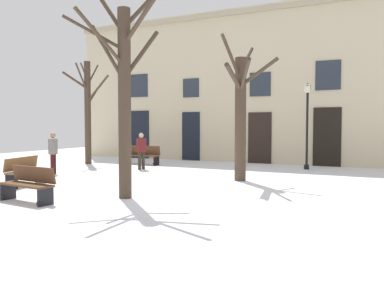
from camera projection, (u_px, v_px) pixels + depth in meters
name	position (u px, v px, depth m)	size (l,w,h in m)	color
ground_plane	(166.00, 189.00, 11.91)	(34.43, 34.43, 0.00)	white
building_facade	(256.00, 85.00, 19.92)	(21.52, 0.60, 7.86)	beige
tree_center	(125.00, 89.00, 10.35)	(2.86, 2.45, 5.92)	#423326
tree_left_of_center	(241.00, 112.00, 13.52)	(1.66, 2.65, 4.87)	#423326
tree_foreground	(88.00, 109.00, 19.41)	(2.23, 1.95, 5.10)	#423326
streetlamp	(307.00, 117.00, 17.03)	(0.30, 0.30, 3.74)	black
bench_by_litter_bin	(142.00, 155.00, 19.23)	(1.93, 0.61, 0.92)	#51331E
bench_near_center_tree	(25.00, 171.00, 12.64)	(0.85, 1.72, 0.91)	brown
bench_near_lamp	(28.00, 184.00, 9.91)	(1.69, 0.69, 0.90)	#51331E
person_by_shop_door	(53.00, 151.00, 15.47)	(0.34, 0.43, 1.64)	#350F0F
person_strolling	(141.00, 150.00, 17.04)	(0.38, 0.44, 1.58)	#2D271E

